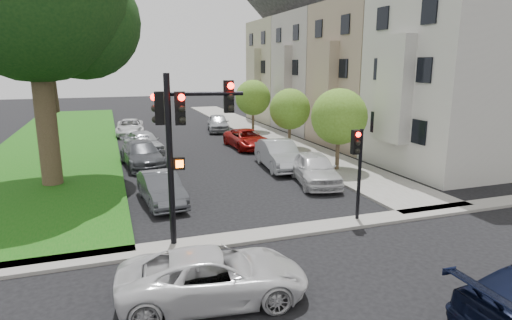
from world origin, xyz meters
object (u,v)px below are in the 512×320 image
object	(u,v)px
small_tree_b	(290,109)
car_parked_8	(130,127)
car_parked_2	(247,139)
car_parked_6	(142,154)
car_parked_1	(279,155)
car_parked_3	(218,123)
small_tree_a	(339,117)
traffic_signal_main	(183,129)
car_parked_0	(315,169)
car_parked_5	(161,188)
traffic_signal_secondary	(357,158)
car_parked_7	(144,142)
car_cross_near	(214,276)
small_tree_c	(253,98)

from	to	relation	value
small_tree_b	car_parked_8	bearing A→B (deg)	135.69
car_parked_2	car_parked_6	bearing A→B (deg)	-158.70
car_parked_1	car_parked_3	bearing A→B (deg)	94.65
small_tree_a	traffic_signal_main	xyz separation A→B (m)	(-9.56, -7.02, 0.80)
car_parked_0	car_parked_8	size ratio (longest dim) A/B	0.95
small_tree_a	small_tree_b	xyz separation A→B (m)	(0.00, 6.56, -0.24)
car_parked_1	car_parked_5	distance (m)	8.18
car_parked_8	traffic_signal_main	bearing A→B (deg)	-84.69
traffic_signal_secondary	car_parked_7	xyz separation A→B (m)	(-6.35, 15.62, -1.70)
car_cross_near	traffic_signal_secondary	bearing A→B (deg)	-53.92
traffic_signal_main	car_parked_3	xyz separation A→B (m)	(6.89, 22.97, -3.07)
car_parked_2	car_parked_3	world-z (taller)	car_parked_3
traffic_signal_main	traffic_signal_secondary	distance (m)	6.44
car_cross_near	car_parked_1	size ratio (longest dim) A/B	0.98
small_tree_c	car_parked_6	bearing A→B (deg)	-135.97
car_parked_3	car_parked_8	world-z (taller)	car_parked_3
traffic_signal_secondary	car_parked_2	bearing A→B (deg)	87.67
traffic_signal_secondary	car_parked_2	size ratio (longest dim) A/B	0.74
car_parked_5	car_parked_8	distance (m)	18.89
car_cross_near	car_parked_5	world-z (taller)	car_parked_5
car_parked_8	car_parked_6	bearing A→B (deg)	-85.70
car_parked_5	small_tree_c	bearing A→B (deg)	54.37
traffic_signal_main	car_parked_6	distance (m)	12.10
small_tree_c	car_parked_1	bearing A→B (deg)	-102.34
car_parked_1	car_parked_6	size ratio (longest dim) A/B	0.97
small_tree_a	car_parked_3	world-z (taller)	small_tree_a
car_parked_5	car_parked_8	world-z (taller)	car_parked_5
car_parked_0	car_parked_1	bearing A→B (deg)	108.96
car_parked_3	car_parked_8	size ratio (longest dim) A/B	0.93
car_parked_6	small_tree_b	bearing A→B (deg)	4.86
small_tree_a	car_parked_0	bearing A→B (deg)	-141.08
traffic_signal_main	car_parked_2	size ratio (longest dim) A/B	1.17
small_tree_a	car_parked_1	bearing A→B (deg)	149.31
car_parked_3	car_parked_5	xyz separation A→B (m)	(-7.14, -18.45, -0.08)
car_parked_2	car_parked_5	xyz separation A→B (m)	(-7.16, -10.44, 0.01)
small_tree_c	car_parked_3	size ratio (longest dim) A/B	1.02
traffic_signal_secondary	car_parked_7	bearing A→B (deg)	112.13
car_parked_1	car_parked_7	distance (m)	9.73
small_tree_c	car_cross_near	bearing A→B (deg)	-110.85
car_parked_0	car_parked_7	world-z (taller)	car_parked_0
traffic_signal_main	traffic_signal_secondary	size ratio (longest dim) A/B	1.58
car_parked_3	car_cross_near	bearing A→B (deg)	-94.35
small_tree_c	traffic_signal_secondary	world-z (taller)	small_tree_c
small_tree_c	car_parked_1	xyz separation A→B (m)	(-2.78, -12.71, -2.19)
car_parked_2	car_parked_7	world-z (taller)	car_parked_7
car_parked_2	traffic_signal_secondary	bearing A→B (deg)	-94.94
traffic_signal_main	car_parked_3	bearing A→B (deg)	73.31
traffic_signal_main	car_parked_1	distance (m)	11.42
small_tree_b	small_tree_a	bearing A→B (deg)	-90.00
car_parked_5	car_parked_1	bearing A→B (deg)	25.12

